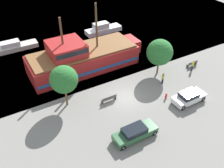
% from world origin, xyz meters
% --- Properties ---
extents(ground_plane, '(160.00, 160.00, 0.00)m').
position_xyz_m(ground_plane, '(0.00, 0.00, 0.00)').
color(ground_plane, gray).
extents(water_surface, '(80.00, 80.00, 0.00)m').
position_xyz_m(water_surface, '(0.00, 44.00, 0.00)').
color(water_surface, '#38667F').
rests_on(water_surface, ground).
extents(pirate_ship, '(17.12, 5.90, 9.43)m').
position_xyz_m(pirate_ship, '(-1.83, 9.07, 1.79)').
color(pirate_ship, '#A31E1E').
rests_on(pirate_ship, water_surface).
extents(moored_boat_dockside, '(7.59, 1.98, 1.62)m').
position_xyz_m(moored_boat_dockside, '(-9.59, 19.89, 0.59)').
color(moored_boat_dockside, '#B7B2A8').
rests_on(moored_boat_dockside, water_surface).
extents(moored_boat_outer, '(6.95, 2.06, 1.94)m').
position_xyz_m(moored_boat_outer, '(6.57, 18.48, 0.71)').
color(moored_boat_outer, silver).
rests_on(moored_boat_outer, water_surface).
extents(parked_car_curb_front, '(4.85, 1.77, 1.44)m').
position_xyz_m(parked_car_curb_front, '(-2.67, -6.07, 0.72)').
color(parked_car_curb_front, '#2D5B38').
rests_on(parked_car_curb_front, ground_plane).
extents(parked_car_curb_mid, '(4.26, 1.87, 1.46)m').
position_xyz_m(parked_car_curb_mid, '(6.38, -4.55, 0.73)').
color(parked_car_curb_mid, white).
rests_on(parked_car_curb_mid, ground_plane).
extents(fire_hydrant, '(0.42, 0.25, 0.76)m').
position_xyz_m(fire_hydrant, '(4.42, -2.64, 0.41)').
color(fire_hydrant, red).
rests_on(fire_hydrant, ground_plane).
extents(bench_promenade_east, '(1.77, 0.45, 0.85)m').
position_xyz_m(bench_promenade_east, '(12.75, 1.33, 0.44)').
color(bench_promenade_east, '#4C4742').
rests_on(bench_promenade_east, ground_plane).
extents(bench_promenade_west, '(2.00, 0.45, 0.85)m').
position_xyz_m(bench_promenade_west, '(-2.17, 0.43, 0.45)').
color(bench_promenade_west, '#4C4742').
rests_on(bench_promenade_west, ground_plane).
extents(pedestrian_walking_near, '(0.32, 0.32, 1.64)m').
position_xyz_m(pedestrian_walking_near, '(11.91, 0.51, 0.83)').
color(pedestrian_walking_near, '#232838').
rests_on(pedestrian_walking_near, ground_plane).
extents(pedestrian_walking_far, '(0.32, 0.32, 1.63)m').
position_xyz_m(pedestrian_walking_far, '(6.04, 0.09, 0.82)').
color(pedestrian_walking_far, '#232838').
rests_on(pedestrian_walking_far, ground_plane).
extents(tree_row_east, '(3.30, 3.30, 5.47)m').
position_xyz_m(tree_row_east, '(-6.95, 2.47, 3.81)').
color(tree_row_east, brown).
rests_on(tree_row_east, ground_plane).
extents(tree_row_mideast, '(3.66, 3.66, 5.26)m').
position_xyz_m(tree_row_mideast, '(7.00, 2.47, 3.43)').
color(tree_row_mideast, brown).
rests_on(tree_row_mideast, ground_plane).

